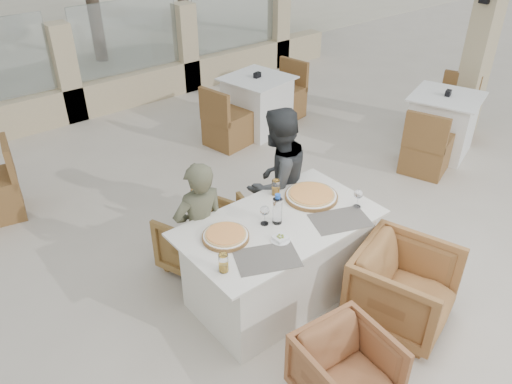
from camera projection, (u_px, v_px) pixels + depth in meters
ground at (291, 297)px, 4.29m from camera, size 80.00×80.00×0.00m
perimeter_wall_far at (65, 66)px, 7.03m from camera, size 10.00×0.34×1.60m
lantern_pillar at (477, 60)px, 6.64m from camera, size 0.34×0.34×2.00m
dining_table at (279, 260)px, 4.12m from camera, size 1.60×0.90×0.77m
placemat_near_left at (267, 258)px, 3.54m from camera, size 0.53×0.46×0.00m
placemat_near_right at (340, 220)px, 3.93m from camera, size 0.53×0.44×0.00m
pizza_left at (226, 236)px, 3.72m from camera, size 0.41×0.41×0.05m
pizza_right at (311, 195)px, 4.19m from camera, size 0.47×0.47×0.06m
water_bottle at (277, 209)px, 3.84m from camera, size 0.09×0.09×0.26m
wine_glass_centre at (265, 214)px, 3.84m from camera, size 0.10×0.10×0.18m
wine_glass_corner at (358, 198)px, 4.04m from camera, size 0.09×0.09×0.18m
beer_glass_left at (223, 263)px, 3.39m from camera, size 0.09×0.09×0.14m
beer_glass_right at (276, 187)px, 4.22m from camera, size 0.07×0.07×0.14m
olive_dish at (280, 238)px, 3.70m from camera, size 0.14×0.14×0.04m
armchair_far_left at (202, 238)px, 4.51m from camera, size 0.83×0.84×0.60m
armchair_far_right at (279, 224)px, 4.71m from camera, size 0.75×0.76×0.58m
armchair_near_left at (346, 371)px, 3.32m from camera, size 0.64×0.65×0.55m
armchair_near_right at (403, 288)px, 3.91m from camera, size 0.91×0.92×0.67m
diner_left at (200, 230)px, 4.07m from camera, size 0.48×0.34×1.24m
diner_right at (277, 182)px, 4.55m from camera, size 0.74×0.61×1.42m
bg_table_b at (257, 104)px, 6.94m from camera, size 1.76×1.11×0.77m
bg_table_c at (441, 124)px, 6.38m from camera, size 1.82×1.31×0.77m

